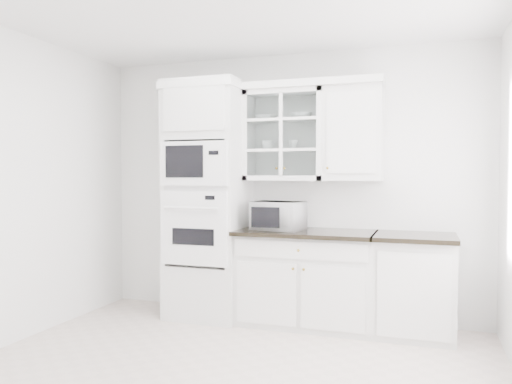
% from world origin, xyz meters
% --- Properties ---
extents(ground, '(4.00, 3.50, 0.01)m').
position_xyz_m(ground, '(0.00, 0.00, 0.01)').
color(ground, beige).
rests_on(ground, ground).
extents(room_shell, '(4.00, 3.50, 2.70)m').
position_xyz_m(room_shell, '(0.00, 0.43, 1.78)').
color(room_shell, white).
rests_on(room_shell, ground).
extents(oven_column, '(0.76, 0.68, 2.40)m').
position_xyz_m(oven_column, '(-0.75, 1.42, 1.20)').
color(oven_column, silver).
rests_on(oven_column, ground).
extents(base_cabinet_run, '(1.32, 0.67, 0.92)m').
position_xyz_m(base_cabinet_run, '(0.28, 1.45, 0.46)').
color(base_cabinet_run, silver).
rests_on(base_cabinet_run, ground).
extents(extra_base_cabinet, '(0.72, 0.67, 0.92)m').
position_xyz_m(extra_base_cabinet, '(1.28, 1.45, 0.46)').
color(extra_base_cabinet, silver).
rests_on(extra_base_cabinet, ground).
extents(upper_cabinet_glass, '(0.80, 0.33, 0.90)m').
position_xyz_m(upper_cabinet_glass, '(0.03, 1.58, 1.85)').
color(upper_cabinet_glass, silver).
rests_on(upper_cabinet_glass, room_shell).
extents(upper_cabinet_solid, '(0.55, 0.33, 0.90)m').
position_xyz_m(upper_cabinet_solid, '(0.71, 1.58, 1.85)').
color(upper_cabinet_solid, silver).
rests_on(upper_cabinet_solid, room_shell).
extents(crown_molding, '(2.14, 0.38, 0.07)m').
position_xyz_m(crown_molding, '(-0.07, 1.56, 2.33)').
color(crown_molding, white).
rests_on(crown_molding, room_shell).
extents(countertop_microwave, '(0.54, 0.47, 0.28)m').
position_xyz_m(countertop_microwave, '(0.01, 1.41, 1.06)').
color(countertop_microwave, white).
rests_on(countertop_microwave, base_cabinet_run).
extents(bowl_a, '(0.23, 0.23, 0.05)m').
position_xyz_m(bowl_a, '(-0.17, 1.58, 2.04)').
color(bowl_a, white).
rests_on(bowl_a, upper_cabinet_glass).
extents(bowl_b, '(0.20, 0.20, 0.06)m').
position_xyz_m(bowl_b, '(0.19, 1.60, 2.04)').
color(bowl_b, white).
rests_on(bowl_b, upper_cabinet_glass).
extents(cup_a, '(0.14, 0.14, 0.10)m').
position_xyz_m(cup_a, '(-0.16, 1.60, 1.76)').
color(cup_a, white).
rests_on(cup_a, upper_cabinet_glass).
extents(cup_b, '(0.10, 0.10, 0.09)m').
position_xyz_m(cup_b, '(0.10, 1.60, 1.76)').
color(cup_b, white).
rests_on(cup_b, upper_cabinet_glass).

